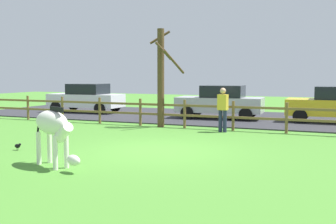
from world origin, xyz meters
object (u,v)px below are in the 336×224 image
bare_tree (161,76)px  zebra (54,127)px  parked_car_silver (220,102)px  parked_car_yellow (335,104)px  parked_car_white (86,98)px  crow_on_grass (18,146)px  visitor_near_fence (223,108)px

bare_tree → zebra: bearing=-84.4°
parked_car_silver → parked_car_yellow: same height
bare_tree → parked_car_silver: bearing=69.3°
parked_car_yellow → parked_car_white: bearing=-179.6°
zebra → parked_car_yellow: (5.67, 11.83, -0.08)m
zebra → parked_car_silver: parked_car_silver is taller
bare_tree → parked_car_yellow: 7.69m
zebra → parked_car_yellow: bearing=64.4°
bare_tree → parked_car_silver: 4.13m
zebra → parked_car_yellow: parked_car_yellow is taller
zebra → crow_on_grass: 2.80m
crow_on_grass → visitor_near_fence: 7.37m
crow_on_grass → parked_car_yellow: size_ratio=0.05×
parked_car_white → parked_car_yellow: bearing=0.4°
zebra → crow_on_grass: bearing=150.0°
visitor_near_fence → zebra: bearing=-104.9°
parked_car_silver → bare_tree: bearing=-110.7°
parked_car_silver → zebra: bearing=-93.1°
zebra → visitor_near_fence: visitor_near_fence is taller
bare_tree → parked_car_yellow: (6.44, 4.02, -1.23)m
parked_car_white → parked_car_silver: size_ratio=0.99×
crow_on_grass → parked_car_white: parked_car_white is taller
parked_car_white → visitor_near_fence: size_ratio=2.48×
crow_on_grass → parked_car_silver: 10.60m
parked_car_white → visitor_near_fence: (8.98, -4.45, 0.06)m
parked_car_silver → visitor_near_fence: 4.41m
zebra → visitor_near_fence: size_ratio=1.11×
zebra → visitor_near_fence: bearing=75.1°
parked_car_silver → parked_car_white: bearing=178.2°
zebra → crow_on_grass: zebra is taller
bare_tree → parked_car_yellow: bare_tree is taller
parked_car_yellow → visitor_near_fence: bearing=-129.4°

